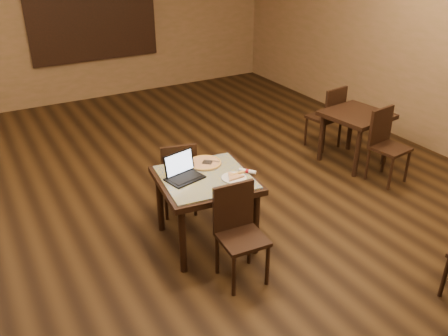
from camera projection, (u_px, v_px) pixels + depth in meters
ground at (193, 230)px, 5.17m from camera, size 10.00×10.00×0.00m
wall_back at (64, 20)px, 8.36m from camera, size 8.00×0.02×3.00m
mural at (93, 15)px, 8.53m from camera, size 2.34×0.05×1.64m
tiled_table at (206, 186)px, 4.71m from camera, size 1.02×1.02×0.76m
chair_main_near at (238, 227)px, 4.29m from camera, size 0.43×0.43×0.93m
chair_main_far at (178, 174)px, 5.25m from camera, size 0.47×0.47×0.90m
laptop at (182, 171)px, 4.62m from camera, size 0.39×0.34×0.24m
plate at (234, 178)px, 4.61m from camera, size 0.25×0.25×0.01m
pizza_slice at (234, 177)px, 4.61m from camera, size 0.22×0.22×0.02m
pizza_pan at (205, 164)px, 4.90m from camera, size 0.34×0.34×0.01m
pizza_whole at (205, 163)px, 4.89m from camera, size 0.35×0.35×0.02m
spatula at (207, 162)px, 4.88m from camera, size 0.24×0.23×0.01m
napkin_roll at (247, 171)px, 4.72m from camera, size 0.14×0.16×0.04m
other_table_a at (356, 121)px, 6.41m from camera, size 0.87×0.87×0.73m
other_table_a_chair_near at (385, 141)px, 6.01m from camera, size 0.46×0.46×0.94m
other_table_a_chair_far at (329, 114)px, 6.87m from camera, size 0.46×0.46×0.94m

